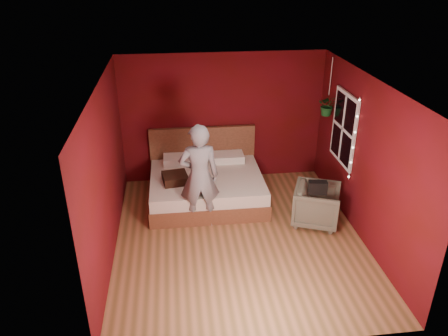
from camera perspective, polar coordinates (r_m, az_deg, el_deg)
The scene contains 10 objects.
floor at distance 7.33m, azimuth 1.92°, elevation -9.07°, with size 4.50×4.50×0.00m, color #9A5F3D.
room_walls at distance 6.51m, azimuth 2.14°, elevation 3.12°, with size 4.04×4.54×2.62m.
window at distance 7.90m, azimuth 15.36°, elevation 4.99°, with size 0.05×0.97×1.27m.
fairy_lights at distance 7.44m, azimuth 16.61°, elevation 3.53°, with size 0.04×0.04×1.45m.
bed at distance 8.32m, azimuth -2.35°, elevation -2.05°, with size 2.11×1.79×1.16m.
person at distance 7.22m, azimuth -3.26°, elevation -1.14°, with size 0.67×0.44×1.84m, color gray.
armchair at distance 7.69m, azimuth 12.02°, elevation -4.75°, with size 0.75×0.77×0.70m, color #63634E.
handbag at distance 7.28m, azimuth 12.14°, elevation -2.50°, with size 0.30×0.15×0.21m, color black.
throw_pillow at distance 7.90m, azimuth -6.41°, elevation -1.34°, with size 0.43×0.43×0.15m, color black.
hanging_plant at distance 8.38m, azimuth 13.40°, elevation 7.97°, with size 0.42×0.39×1.08m.
Camera 1 is at (-0.96, -5.92, 4.20)m, focal length 35.00 mm.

